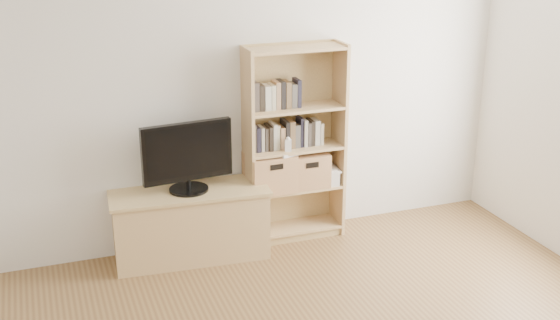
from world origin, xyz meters
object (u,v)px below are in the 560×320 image
basket_left (270,172)px  laptop (292,150)px  tv_stand (191,225)px  basket_right (306,169)px  bookshelf (295,145)px  television (187,157)px  baby_monitor (288,145)px

basket_left → laptop: laptop is taller
tv_stand → basket_right: basket_right is taller
basket_left → laptop: 0.25m
bookshelf → television: (-0.90, -0.08, 0.03)m
bookshelf → basket_right: bearing=-2.6°
bookshelf → laptop: 0.05m
bookshelf → television: size_ratio=2.31×
basket_left → basket_right: bearing=-2.7°
basket_left → television: bearing=-176.3°
basket_left → baby_monitor: bearing=-36.9°
basket_left → basket_right: 0.32m
bookshelf → basket_left: bearing=-178.8°
basket_right → basket_left: bearing=-179.8°
television → baby_monitor: (0.81, -0.01, 0.00)m
television → baby_monitor: television is taller
tv_stand → television: 0.57m
basket_left → laptop: size_ratio=1.19×
television → tv_stand: bearing=0.0°
baby_monitor → laptop: bearing=65.9°
bookshelf → baby_monitor: bookshelf is taller
tv_stand → bookshelf: bearing=9.1°
bookshelf → basket_left: size_ratio=4.35×
bookshelf → baby_monitor: (-0.09, -0.09, 0.03)m
television → baby_monitor: size_ratio=7.18×
baby_monitor → bookshelf: bearing=59.1°
tv_stand → basket_left: bearing=10.3°
bookshelf → basket_left: 0.30m
bookshelf → laptop: size_ratio=5.16×
basket_right → tv_stand: bearing=-175.4°
tv_stand → laptop: laptop is taller
baby_monitor → basket_right: bearing=38.4°
basket_right → laptop: (-0.12, -0.00, 0.18)m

